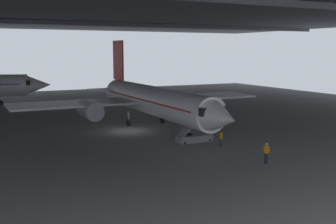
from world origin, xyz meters
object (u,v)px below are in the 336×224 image
object	(u,v)px
airplane_main	(152,100)
crew_worker_near_nose	(266,152)
crew_worker_by_stairs	(221,138)
boarding_stairs	(194,135)
baggage_tug	(175,113)

from	to	relation	value
airplane_main	crew_worker_near_nose	size ratio (longest dim) A/B	19.15
crew_worker_near_nose	crew_worker_by_stairs	size ratio (longest dim) A/B	1.09
airplane_main	crew_worker_near_nose	distance (m)	19.78
airplane_main	boarding_stairs	xyz separation A→B (m)	(0.53, -9.46, -2.60)
airplane_main	boarding_stairs	world-z (taller)	airplane_main
crew_worker_by_stairs	airplane_main	bearing A→B (deg)	96.87
airplane_main	crew_worker_by_stairs	world-z (taller)	airplane_main
crew_worker_near_nose	baggage_tug	world-z (taller)	crew_worker_near_nose
boarding_stairs	crew_worker_near_nose	size ratio (longest dim) A/B	2.55
airplane_main	crew_worker_near_nose	xyz separation A→B (m)	(1.50, -19.59, -2.30)
boarding_stairs	baggage_tug	distance (m)	16.89
boarding_stairs	crew_worker_by_stairs	xyz separation A→B (m)	(1.01, -3.34, 0.20)
crew_worker_near_nose	baggage_tug	bearing A→B (deg)	79.12
crew_worker_by_stairs	baggage_tug	world-z (taller)	crew_worker_by_stairs
boarding_stairs	crew_worker_by_stairs	bearing A→B (deg)	-73.12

